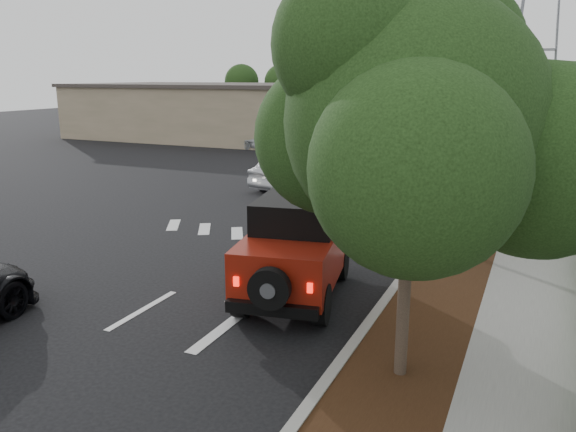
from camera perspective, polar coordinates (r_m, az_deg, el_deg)
The scene contains 16 objects.
ground at distance 12.39m, azimuth -14.54°, elevation -9.24°, with size 120.00×120.00×0.00m, color black.
curb at distance 21.46m, azimuth 16.42°, elevation 0.77°, with size 0.20×70.00×0.15m, color #9E9B93.
planting_strip at distance 21.36m, azimuth 19.06°, elevation 0.47°, with size 1.80×70.00×0.12m, color black.
sidewalk at distance 21.29m, azimuth 24.14°, elevation -0.04°, with size 2.00×70.00×0.12m, color gray.
commercial_building at distance 45.32m, azimuth -6.81°, elevation 10.47°, with size 22.00×12.00×4.00m, color gray.
transmission_tower at distance 56.97m, azimuth 23.16°, elevation 8.16°, with size 7.00×4.00×28.00m, color slate, non-canonical shape.
street_tree_near at distance 9.71m, azimuth 11.26°, elevation -15.92°, with size 3.80×3.80×5.92m, color black, non-canonical shape.
street_tree_mid at distance 16.09m, azimuth 17.06°, elevation -3.95°, with size 3.20×3.20×5.32m, color black, non-canonical shape.
street_tree_far at distance 22.35m, azimuth 19.31°, elevation 0.87°, with size 3.40×3.40×5.62m, color black, non-canonical shape.
light_pole_a at distance 37.71m, azimuth 2.64°, elevation 6.78°, with size 2.00×0.22×9.00m, color slate, non-canonical shape.
light_pole_b at distance 49.29m, azimuth 6.78°, elevation 8.42°, with size 2.00×0.22×9.00m, color slate, non-canonical shape.
red_jeep at distance 12.56m, azimuth 1.01°, elevation -3.03°, with size 2.57×4.46×2.19m.
silver_suv_ahead at distance 20.57m, azimuth 9.09°, elevation 2.78°, with size 2.77×6.00×1.67m, color #B6B7BE.
silver_sedan_oncoming at distance 24.61m, azimuth 0.42°, elevation 4.48°, with size 1.47×4.21×1.39m, color #9A9BA1.
parked_suv at distance 37.48m, azimuth -2.29°, elevation 7.73°, with size 1.52×3.79×1.29m, color #B2B6BA.
speed_hump_sign at distance 10.18m, azimuth 11.53°, elevation -5.38°, with size 0.99×0.14×2.12m.
Camera 1 is at (7.33, -8.75, 4.82)m, focal length 35.00 mm.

